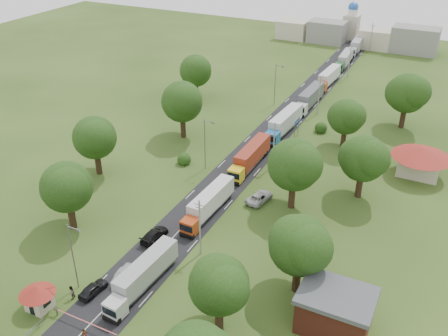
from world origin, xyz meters
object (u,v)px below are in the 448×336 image
Objects in this scene: car_lane_front at (93,289)px; car_lane_mid at (125,274)px; info_sign at (297,124)px; pedestrian_near at (85,336)px; guard_booth at (38,295)px; truck_0 at (143,275)px; boom_barrier at (77,318)px.

car_lane_mid reaches higher than car_lane_front.
info_sign is 61.79m from pedestrian_near.
car_lane_front is 2.41× the size of pedestrian_near.
truck_0 is at bearing 43.17° from guard_booth.
guard_booth is at bearing 126.98° from pedestrian_near.
pedestrian_near is (8.38, -1.62, -1.29)m from guard_booth.
car_lane_mid is (0.36, 9.02, -0.15)m from boom_barrier.
truck_0 is at bearing 42.78° from pedestrian_near.
truck_0 reaches higher than guard_booth.
car_lane_front is at bearing -143.84° from truck_0.
car_lane_mid is (6.20, 9.02, -1.42)m from guard_booth.
pedestrian_near reaches higher than car_lane_mid.
guard_booth is at bearing -136.83° from truck_0.
car_lane_mid is at bearing -111.42° from car_lane_front.
car_lane_mid is (-3.11, 0.28, -1.24)m from truck_0.
boom_barrier is 2.10× the size of guard_booth.
guard_booth is at bearing 48.21° from car_lane_mid.
info_sign is 51.37m from truck_0.
boom_barrier is 5.27m from car_lane_front.
car_lane_front is 4.49m from car_lane_mid.
guard_booth is 2.51× the size of pedestrian_near.
truck_0 reaches higher than boom_barrier.
pedestrian_near is at bearing 94.27° from car_lane_mid.
boom_barrier is at bearing 113.23° from car_lane_front.
boom_barrier is at bearing 0.01° from guard_booth.
car_lane_mid is at bearing 59.51° from pedestrian_near.
truck_0 is (3.47, 8.74, 1.10)m from boom_barrier.
boom_barrier is 2.18× the size of car_lane_front.
car_lane_mid reaches higher than boom_barrier.
car_lane_mid is at bearing 87.73° from boom_barrier.
info_sign is at bearing 44.22° from pedestrian_near.
guard_booth is at bearing -101.68° from info_sign.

